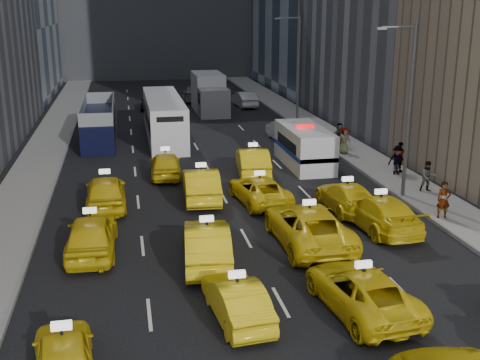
% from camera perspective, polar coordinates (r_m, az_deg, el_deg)
% --- Properties ---
extents(ground, '(160.00, 160.00, 0.00)m').
position_cam_1_polar(ground, '(19.55, 5.41, -14.13)').
color(ground, black).
rests_on(ground, ground).
extents(sidewalk_west, '(3.00, 90.00, 0.15)m').
position_cam_1_polar(sidewalk_west, '(42.63, -18.19, 2.23)').
color(sidewalk_west, gray).
rests_on(sidewalk_west, ground).
extents(sidewalk_east, '(3.00, 90.00, 0.15)m').
position_cam_1_polar(sidewalk_east, '(45.00, 9.37, 3.56)').
color(sidewalk_east, gray).
rests_on(sidewalk_east, ground).
extents(curb_west, '(0.15, 90.00, 0.18)m').
position_cam_1_polar(curb_west, '(42.46, -16.25, 2.36)').
color(curb_west, slate).
rests_on(curb_west, ground).
extents(curb_east, '(0.15, 90.00, 0.18)m').
position_cam_1_polar(curb_east, '(44.52, 7.62, 3.51)').
color(curb_east, slate).
rests_on(curb_east, ground).
extents(streetlight_near, '(2.15, 0.22, 9.00)m').
position_cam_1_polar(streetlight_near, '(31.86, 15.60, 6.79)').
color(streetlight_near, '#595B60').
rests_on(streetlight_near, ground).
extents(streetlight_far, '(2.15, 0.22, 9.00)m').
position_cam_1_polar(streetlight_far, '(50.39, 5.43, 10.65)').
color(streetlight_far, '#595B60').
rests_on(streetlight_far, ground).
extents(taxi_4, '(2.07, 4.22, 1.39)m').
position_cam_1_polar(taxi_4, '(17.71, -16.33, -15.69)').
color(taxi_4, yellow).
rests_on(taxi_4, ground).
extents(taxi_5, '(1.86, 4.27, 1.36)m').
position_cam_1_polar(taxi_5, '(19.86, -0.30, -11.28)').
color(taxi_5, yellow).
rests_on(taxi_5, ground).
extents(taxi_6, '(2.95, 5.43, 1.44)m').
position_cam_1_polar(taxi_6, '(20.76, 11.48, -10.21)').
color(taxi_6, yellow).
rests_on(taxi_6, ground).
extents(taxi_8, '(2.13, 4.95, 1.67)m').
position_cam_1_polar(taxi_8, '(25.38, -13.90, -5.06)').
color(taxi_8, yellow).
rests_on(taxi_8, ground).
extents(taxi_9, '(2.22, 5.15, 1.65)m').
position_cam_1_polar(taxi_9, '(23.82, -3.15, -6.05)').
color(taxi_9, yellow).
rests_on(taxi_9, ground).
extents(taxi_10, '(2.83, 6.03, 1.67)m').
position_cam_1_polar(taxi_10, '(25.77, 6.51, -4.33)').
color(taxi_10, yellow).
rests_on(taxi_10, ground).
extents(taxi_11, '(2.54, 5.51, 1.56)m').
position_cam_1_polar(taxi_11, '(28.08, 13.09, -3.02)').
color(taxi_11, yellow).
rests_on(taxi_11, ground).
extents(taxi_12, '(2.06, 4.93, 1.67)m').
position_cam_1_polar(taxi_12, '(30.91, -12.60, -1.08)').
color(taxi_12, yellow).
rests_on(taxi_12, ground).
extents(taxi_13, '(2.07, 5.17, 1.67)m').
position_cam_1_polar(taxi_13, '(31.43, -3.70, -0.41)').
color(taxi_13, yellow).
rests_on(taxi_13, ground).
extents(taxi_14, '(2.78, 5.10, 1.35)m').
position_cam_1_polar(taxi_14, '(31.00, 1.85, -0.93)').
color(taxi_14, yellow).
rests_on(taxi_14, ground).
extents(taxi_15, '(2.13, 4.91, 1.41)m').
position_cam_1_polar(taxi_15, '(30.26, 10.08, -1.57)').
color(taxi_15, yellow).
rests_on(taxi_15, ground).
extents(taxi_16, '(2.00, 4.48, 1.49)m').
position_cam_1_polar(taxi_16, '(35.86, -7.06, 1.47)').
color(taxi_16, yellow).
rests_on(taxi_16, ground).
extents(taxi_17, '(2.30, 5.15, 1.64)m').
position_cam_1_polar(taxi_17, '(35.97, 1.23, 1.76)').
color(taxi_17, yellow).
rests_on(taxi_17, ground).
extents(nypd_van, '(3.02, 6.37, 2.64)m').
position_cam_1_polar(nypd_van, '(38.19, 6.12, 3.12)').
color(nypd_van, silver).
rests_on(nypd_van, ground).
extents(double_decker, '(3.17, 10.18, 2.91)m').
position_cam_1_polar(double_decker, '(46.14, -13.23, 5.39)').
color(double_decker, black).
rests_on(double_decker, ground).
extents(city_bus, '(4.09, 12.49, 3.17)m').
position_cam_1_polar(city_bus, '(46.06, -7.23, 5.84)').
color(city_bus, silver).
rests_on(city_bus, ground).
extents(box_truck, '(3.63, 8.07, 3.57)m').
position_cam_1_polar(box_truck, '(57.24, -2.91, 8.19)').
color(box_truck, silver).
rests_on(box_truck, ground).
extents(misc_car_0, '(1.59, 4.51, 1.48)m').
position_cam_1_polar(misc_car_0, '(45.37, 4.05, 4.70)').
color(misc_car_0, '#B8BBC0').
rests_on(misc_car_0, ground).
extents(misc_car_1, '(2.62, 4.94, 1.32)m').
position_cam_1_polar(misc_car_1, '(56.23, -13.07, 6.51)').
color(misc_car_1, black).
rests_on(misc_car_1, ground).
extents(misc_car_2, '(3.01, 5.87, 1.63)m').
position_cam_1_polar(misc_car_2, '(64.06, -4.37, 8.19)').
color(misc_car_2, gray).
rests_on(misc_car_2, ground).
extents(misc_car_3, '(1.98, 4.20, 1.39)m').
position_cam_1_polar(misc_car_3, '(59.51, -8.57, 7.31)').
color(misc_car_3, black).
rests_on(misc_car_3, ground).
extents(misc_car_4, '(1.92, 4.77, 1.54)m').
position_cam_1_polar(misc_car_4, '(60.26, 0.43, 7.68)').
color(misc_car_4, '#B6B8BE').
rests_on(misc_car_4, ground).
extents(pedestrian_0, '(0.72, 0.54, 1.78)m').
position_cam_1_polar(pedestrian_0, '(29.83, 18.75, -1.80)').
color(pedestrian_0, gray).
rests_on(pedestrian_0, sidewalk_east).
extents(pedestrian_1, '(0.87, 0.56, 1.67)m').
position_cam_1_polar(pedestrian_1, '(33.81, 17.40, 0.33)').
color(pedestrian_1, gray).
rests_on(pedestrian_1, sidewalk_east).
extents(pedestrian_2, '(1.16, 0.56, 1.73)m').
position_cam_1_polar(pedestrian_2, '(36.72, 14.68, 1.84)').
color(pedestrian_2, gray).
rests_on(pedestrian_2, sidewalk_east).
extents(pedestrian_3, '(1.18, 0.76, 1.87)m').
position_cam_1_polar(pedestrian_3, '(37.12, 14.87, 2.09)').
color(pedestrian_3, gray).
rests_on(pedestrian_3, sidewalk_east).
extents(pedestrian_4, '(0.92, 0.56, 1.79)m').
position_cam_1_polar(pedestrian_4, '(41.16, 9.88, 3.72)').
color(pedestrian_4, gray).
rests_on(pedestrian_4, sidewalk_east).
extents(pedestrian_5, '(1.63, 1.00, 1.70)m').
position_cam_1_polar(pedestrian_5, '(43.12, 9.42, 4.25)').
color(pedestrian_5, gray).
rests_on(pedestrian_5, sidewalk_east).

